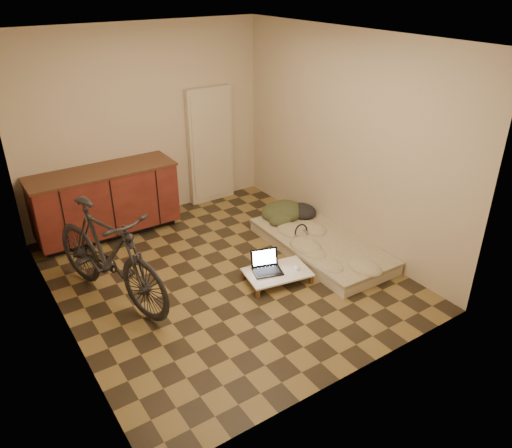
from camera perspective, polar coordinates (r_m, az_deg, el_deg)
room_shell at (r=5.24m, az=-4.25°, el=6.24°), size 3.50×4.00×2.60m
cabinets at (r=6.76m, az=-16.82°, el=2.43°), size 1.84×0.62×0.91m
appliance_panel at (r=7.43m, az=-5.25°, el=8.90°), size 0.70×0.10×1.70m
bicycle at (r=5.33m, az=-16.58°, el=-2.83°), size 1.06×1.94×1.20m
futon at (r=6.30m, az=7.41°, el=-2.39°), size 0.95×1.93×0.16m
clothing_pile at (r=6.77m, az=3.70°, el=2.03°), size 0.66×0.56×0.26m
headphones at (r=6.25m, az=5.19°, el=-0.86°), size 0.25×0.23×0.15m
lap_desk at (r=5.66m, az=2.44°, el=-5.59°), size 0.79×0.58×0.12m
laptop at (r=5.66m, az=1.20°, el=-4.86°), size 0.39×0.37×0.22m
mouse at (r=5.71m, az=4.71°, el=-4.95°), size 0.10×0.13×0.04m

